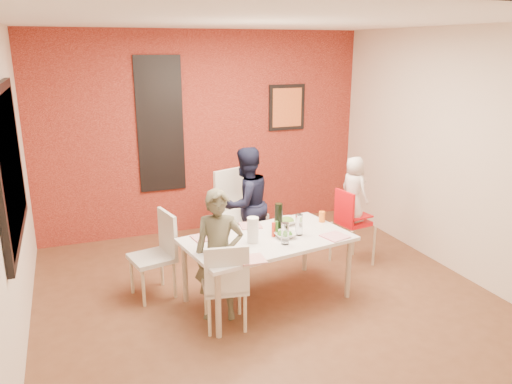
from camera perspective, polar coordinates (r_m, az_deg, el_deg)
name	(u,v)px	position (r m, az deg, el deg)	size (l,w,h in m)	color
ground	(266,298)	(5.24, 1.20, -11.97)	(4.50, 4.50, 0.00)	brown
ceiling	(268,20)	(4.62, 1.41, 19.02)	(4.50, 4.50, 0.02)	white
wall_back	(205,133)	(6.84, -5.90, 6.71)	(4.50, 0.02, 2.70)	beige
wall_front	(423,262)	(2.90, 18.53, -7.56)	(4.50, 0.02, 2.70)	beige
wall_left	(6,194)	(4.44, -26.66, -0.23)	(0.02, 4.50, 2.70)	beige
wall_right	(455,153)	(5.96, 21.81, 4.20)	(0.02, 4.50, 2.70)	beige
brick_accent_wall	(205,133)	(6.82, -5.86, 6.69)	(4.50, 0.02, 2.70)	maroon
picture_window_frame	(9,164)	(4.59, -26.40, 2.87)	(0.05, 1.70, 1.30)	black
picture_window_pane	(11,164)	(4.58, -26.21, 2.89)	(0.02, 1.55, 1.15)	black
glassblock_strip	(160,125)	(6.66, -10.89, 7.55)	(0.55, 0.03, 1.70)	silver
glassblock_surround	(160,125)	(6.65, -10.88, 7.54)	(0.60, 0.03, 1.76)	black
art_print_frame	(287,107)	(7.17, 3.53, 9.63)	(0.54, 0.03, 0.64)	black
art_print_canvas	(287,108)	(7.15, 3.58, 9.61)	(0.44, 0.01, 0.54)	orange
dining_table	(268,243)	(4.95, 1.33, -5.89)	(1.73, 1.14, 0.67)	white
chair_near	(226,282)	(4.51, -3.50, -10.23)	(0.45, 0.45, 0.84)	silver
chair_far	(237,207)	(6.16, -2.20, -1.69)	(0.61, 0.61, 1.04)	white
chair_left	(159,250)	(5.21, -11.07, -6.48)	(0.48, 0.48, 0.88)	beige
high_chair	(351,220)	(5.88, 10.77, -3.17)	(0.44, 0.44, 0.91)	red
child_near	(219,256)	(4.65, -4.26, -7.26)	(0.46, 0.30, 1.26)	brown
child_far	(246,204)	(5.91, -1.17, -1.38)	(0.67, 0.52, 1.37)	black
toddler	(354,189)	(5.79, 11.12, 0.31)	(0.37, 0.24, 0.76)	silver
plate_near_left	(252,259)	(4.44, -0.44, -7.70)	(0.22, 0.22, 0.01)	white
plate_far_mid	(251,225)	(5.24, -0.62, -3.85)	(0.22, 0.22, 0.01)	silver
plate_near_right	(335,236)	(5.01, 9.01, -5.03)	(0.23, 0.23, 0.01)	white
plate_far_left	(204,237)	(4.94, -5.94, -5.19)	(0.22, 0.22, 0.01)	white
salad_bowl_a	(285,235)	(4.94, 3.31, -4.89)	(0.21, 0.21, 0.05)	white
salad_bowl_b	(287,221)	(5.31, 3.57, -3.35)	(0.23, 0.23, 0.06)	white
wine_bottle	(279,218)	(5.03, 2.60, -2.97)	(0.08, 0.08, 0.30)	black
wine_glass_a	(285,234)	(4.75, 3.35, -4.76)	(0.07, 0.07, 0.21)	white
wine_glass_b	(299,225)	(4.98, 4.93, -3.75)	(0.08, 0.08, 0.21)	silver
paper_towel_roll	(253,230)	(4.78, -0.36, -4.35)	(0.11, 0.11, 0.25)	white
condiment_red	(273,230)	(4.94, 2.00, -4.31)	(0.04, 0.04, 0.15)	red
condiment_green	(276,228)	(4.98, 2.33, -4.13)	(0.04, 0.04, 0.14)	#3E7B29
condiment_brown	(276,225)	(5.06, 2.31, -3.78)	(0.04, 0.04, 0.15)	brown
sippy_cup	(322,217)	(5.39, 7.55, -2.82)	(0.07, 0.07, 0.11)	orange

